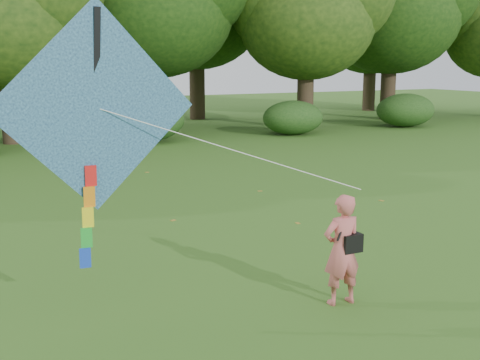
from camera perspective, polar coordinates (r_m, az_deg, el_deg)
name	(u,v)px	position (r m, az deg, el deg)	size (l,w,h in m)	color
ground	(333,309)	(8.60, 8.81, -11.96)	(100.00, 100.00, 0.00)	#265114
man_kite_flyer	(342,250)	(8.52, 9.63, -6.54)	(0.58, 0.38, 1.58)	#C45D5C
crossbody_bag	(350,242)	(8.53, 10.41, -5.81)	(0.43, 0.20, 0.67)	black
flying_kite	(96,111)	(7.51, -13.46, 6.36)	(4.68, 1.04, 3.29)	#252FA3
tree_line	(81,12)	(30.04, -14.88, 15.13)	(54.70, 15.30, 9.48)	#3A2D1E
shrub_band	(54,127)	(24.46, -17.25, 4.83)	(39.15, 3.22, 1.88)	#264919
fallen_leaves	(154,215)	(13.54, -8.15, -3.26)	(10.62, 15.67, 0.01)	olive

